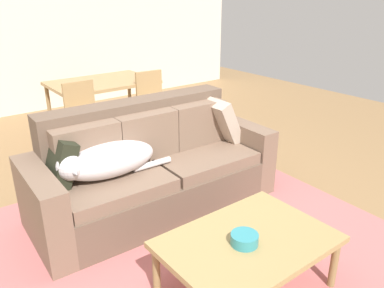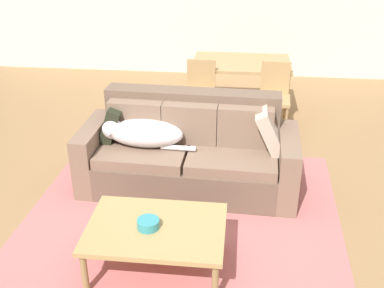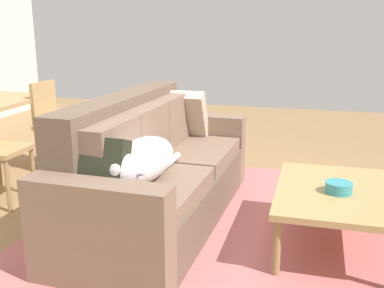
# 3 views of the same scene
# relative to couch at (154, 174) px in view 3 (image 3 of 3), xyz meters

# --- Properties ---
(ground_plane) EXTENTS (10.00, 10.00, 0.00)m
(ground_plane) POSITION_rel_couch_xyz_m (0.06, -0.26, -0.36)
(ground_plane) COLOR olive
(area_rug) EXTENTS (2.99, 3.23, 0.01)m
(area_rug) POSITION_rel_couch_xyz_m (-0.00, -0.82, -0.36)
(area_rug) COLOR #BB6665
(area_rug) RESTS_ON ground
(couch) EXTENTS (2.17, 0.92, 0.94)m
(couch) POSITION_rel_couch_xyz_m (0.00, 0.00, 0.00)
(couch) COLOR brown
(couch) RESTS_ON ground
(dog_on_left_cushion) EXTENTS (0.94, 0.36, 0.27)m
(dog_on_left_cushion) POSITION_rel_couch_xyz_m (-0.46, -0.08, 0.24)
(dog_on_left_cushion) COLOR silver
(dog_on_left_cushion) RESTS_ON couch
(throw_pillow_by_left_arm) EXTENTS (0.25, 0.38, 0.39)m
(throw_pillow_by_left_arm) POSITION_rel_couch_xyz_m (-0.78, 0.07, 0.27)
(throw_pillow_by_left_arm) COLOR black
(throw_pillow_by_left_arm) RESTS_ON couch
(throw_pillow_by_right_arm) EXTENTS (0.31, 0.45, 0.45)m
(throw_pillow_by_right_arm) POSITION_rel_couch_xyz_m (0.79, 0.02, 0.30)
(throw_pillow_by_right_arm) COLOR #B6A28E
(throw_pillow_by_right_arm) RESTS_ON couch
(coffee_table) EXTENTS (1.06, 0.75, 0.40)m
(coffee_table) POSITION_rel_couch_xyz_m (-0.11, -1.29, 0.00)
(coffee_table) COLOR #A58A54
(coffee_table) RESTS_ON ground
(bowl_on_coffee_table) EXTENTS (0.17, 0.17, 0.07)m
(bowl_on_coffee_table) POSITION_rel_couch_xyz_m (-0.16, -1.31, 0.08)
(bowl_on_coffee_table) COLOR teal
(bowl_on_coffee_table) RESTS_ON coffee_table
(dining_chair_near_right) EXTENTS (0.42, 0.42, 0.90)m
(dining_chair_near_right) POSITION_rel_couch_xyz_m (0.90, 1.39, 0.14)
(dining_chair_near_right) COLOR tan
(dining_chair_near_right) RESTS_ON ground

